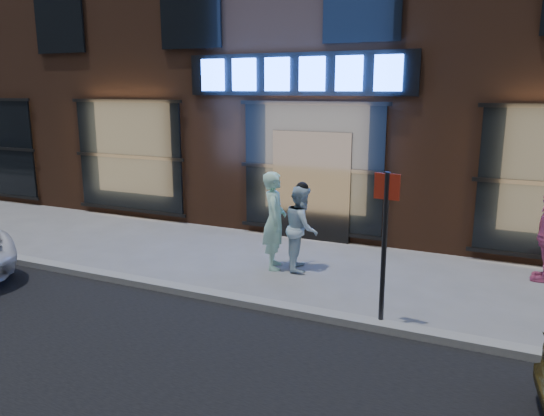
# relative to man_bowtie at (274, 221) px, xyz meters

# --- Properties ---
(ground) EXTENTS (90.00, 90.00, 0.00)m
(ground) POSITION_rel_man_bowtie_xyz_m (-0.07, -1.81, -0.91)
(ground) COLOR slate
(ground) RESTS_ON ground
(curb) EXTENTS (60.00, 0.25, 0.12)m
(curb) POSITION_rel_man_bowtie_xyz_m (-0.07, -1.81, -0.85)
(curb) COLOR gray
(curb) RESTS_ON ground
(storefront_building) EXTENTS (30.20, 8.28, 10.30)m
(storefront_building) POSITION_rel_man_bowtie_xyz_m (-0.07, 6.18, 4.23)
(storefront_building) COLOR #54301E
(storefront_building) RESTS_ON ground
(man_bowtie) EXTENTS (0.66, 0.78, 1.83)m
(man_bowtie) POSITION_rel_man_bowtie_xyz_m (0.00, 0.00, 0.00)
(man_bowtie) COLOR #C2FFE2
(man_bowtie) RESTS_ON ground
(man_cap) EXTENTS (0.82, 0.92, 1.58)m
(man_cap) POSITION_rel_man_bowtie_xyz_m (0.48, 0.16, -0.12)
(man_cap) COLOR silver
(man_cap) RESTS_ON ground
(sign_post) EXTENTS (0.35, 0.08, 2.22)m
(sign_post) POSITION_rel_man_bowtie_xyz_m (2.42, -1.71, 0.43)
(sign_post) COLOR #262628
(sign_post) RESTS_ON ground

